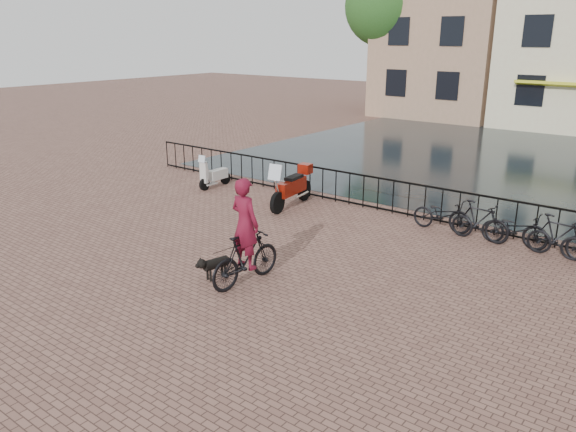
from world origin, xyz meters
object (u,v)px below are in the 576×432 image
Objects in this scene: cyclist at (245,238)px; scooter at (215,170)px; dog at (216,266)px; motorcycle at (291,182)px.

cyclist is 8.05m from scooter.
dog is 7.68m from scooter.
cyclist reaches higher than motorcycle.
cyclist is at bearing 29.36° from dog.
dog is 5.57m from motorcycle.
motorcycle is at bearing 123.07° from dog.
dog is 0.39× the size of motorcycle.
motorcycle is (-2.64, 4.99, -0.25)m from cyclist.
scooter is at bearing 147.63° from dog.
cyclist reaches higher than dog.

